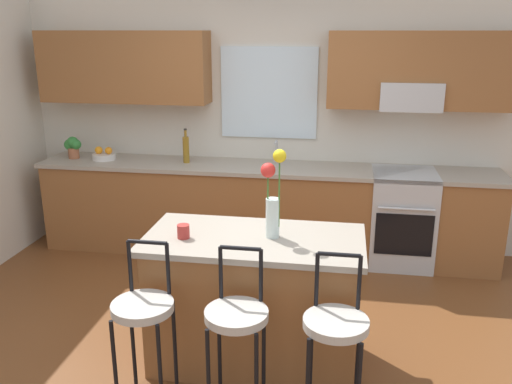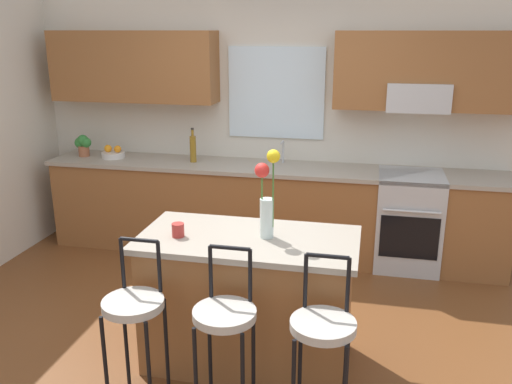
{
  "view_description": "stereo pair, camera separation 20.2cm",
  "coord_description": "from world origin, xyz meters",
  "px_view_note": "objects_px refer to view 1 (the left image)",
  "views": [
    {
      "loc": [
        0.76,
        -3.37,
        2.21
      ],
      "look_at": [
        0.11,
        0.55,
        1.0
      ],
      "focal_mm": 37.56,
      "sensor_mm": 36.0,
      "label": 1
    },
    {
      "loc": [
        0.95,
        -3.33,
        2.21
      ],
      "look_at": [
        0.11,
        0.55,
        1.0
      ],
      "focal_mm": 37.56,
      "sensor_mm": 36.0,
      "label": 2
    }
  ],
  "objects_px": {
    "kitchen_island": "(254,300)",
    "mug_ceramic": "(183,231)",
    "oven_range": "(401,218)",
    "bar_stool_middle": "(237,322)",
    "flower_vase": "(273,197)",
    "bar_stool_near": "(143,314)",
    "bottle_olive_oil": "(186,149)",
    "fruit_bowl_oranges": "(104,155)",
    "bar_stool_far": "(336,331)",
    "potted_plant_small": "(73,146)"
  },
  "relations": [
    {
      "from": "fruit_bowl_oranges",
      "to": "potted_plant_small",
      "type": "xyz_separation_m",
      "value": [
        -0.34,
        0.0,
        0.09
      ]
    },
    {
      "from": "bar_stool_near",
      "to": "bottle_olive_oil",
      "type": "xyz_separation_m",
      "value": [
        -0.46,
        2.46,
        0.43
      ]
    },
    {
      "from": "oven_range",
      "to": "bar_stool_far",
      "type": "bearing_deg",
      "value": -103.48
    },
    {
      "from": "kitchen_island",
      "to": "flower_vase",
      "type": "height_order",
      "value": "flower_vase"
    },
    {
      "from": "kitchen_island",
      "to": "mug_ceramic",
      "type": "xyz_separation_m",
      "value": [
        -0.45,
        -0.09,
        0.5
      ]
    },
    {
      "from": "bar_stool_near",
      "to": "bar_stool_middle",
      "type": "bearing_deg",
      "value": 0.0
    },
    {
      "from": "kitchen_island",
      "to": "fruit_bowl_oranges",
      "type": "relative_size",
      "value": 5.95
    },
    {
      "from": "mug_ceramic",
      "to": "fruit_bowl_oranges",
      "type": "height_order",
      "value": "fruit_bowl_oranges"
    },
    {
      "from": "bar_stool_middle",
      "to": "mug_ceramic",
      "type": "xyz_separation_m",
      "value": [
        -0.45,
        0.49,
        0.33
      ]
    },
    {
      "from": "bar_stool_far",
      "to": "bottle_olive_oil",
      "type": "bearing_deg",
      "value": 122.34
    },
    {
      "from": "kitchen_island",
      "to": "bottle_olive_oil",
      "type": "distance_m",
      "value": 2.22
    },
    {
      "from": "bar_stool_middle",
      "to": "bar_stool_far",
      "type": "relative_size",
      "value": 1.0
    },
    {
      "from": "bar_stool_middle",
      "to": "bar_stool_far",
      "type": "distance_m",
      "value": 0.55
    },
    {
      "from": "flower_vase",
      "to": "potted_plant_small",
      "type": "xyz_separation_m",
      "value": [
        -2.35,
        1.87,
        -0.14
      ]
    },
    {
      "from": "bar_stool_near",
      "to": "flower_vase",
      "type": "relative_size",
      "value": 1.78
    },
    {
      "from": "flower_vase",
      "to": "potted_plant_small",
      "type": "height_order",
      "value": "flower_vase"
    },
    {
      "from": "bar_stool_middle",
      "to": "mug_ceramic",
      "type": "relative_size",
      "value": 11.58
    },
    {
      "from": "mug_ceramic",
      "to": "bar_stool_near",
      "type": "bearing_deg",
      "value": -102.09
    },
    {
      "from": "flower_vase",
      "to": "bottle_olive_oil",
      "type": "xyz_separation_m",
      "value": [
        -1.13,
        1.86,
        -0.13
      ]
    },
    {
      "from": "oven_range",
      "to": "mug_ceramic",
      "type": "distance_m",
      "value": 2.56
    },
    {
      "from": "kitchen_island",
      "to": "bar_stool_near",
      "type": "relative_size",
      "value": 1.37
    },
    {
      "from": "bottle_olive_oil",
      "to": "mug_ceramic",
      "type": "bearing_deg",
      "value": -74.05
    },
    {
      "from": "oven_range",
      "to": "kitchen_island",
      "type": "distance_m",
      "value": 2.18
    },
    {
      "from": "bar_stool_far",
      "to": "bottle_olive_oil",
      "type": "height_order",
      "value": "bottle_olive_oil"
    },
    {
      "from": "fruit_bowl_oranges",
      "to": "potted_plant_small",
      "type": "height_order",
      "value": "potted_plant_small"
    },
    {
      "from": "flower_vase",
      "to": "bottle_olive_oil",
      "type": "height_order",
      "value": "flower_vase"
    },
    {
      "from": "fruit_bowl_oranges",
      "to": "bottle_olive_oil",
      "type": "bearing_deg",
      "value": 0.0
    },
    {
      "from": "flower_vase",
      "to": "mug_ceramic",
      "type": "relative_size",
      "value": 6.5
    },
    {
      "from": "bar_stool_far",
      "to": "kitchen_island",
      "type": "bearing_deg",
      "value": 133.47
    },
    {
      "from": "oven_range",
      "to": "bar_stool_middle",
      "type": "height_order",
      "value": "bar_stool_middle"
    },
    {
      "from": "bar_stool_near",
      "to": "flower_vase",
      "type": "height_order",
      "value": "flower_vase"
    },
    {
      "from": "fruit_bowl_oranges",
      "to": "flower_vase",
      "type": "bearing_deg",
      "value": -42.85
    },
    {
      "from": "mug_ceramic",
      "to": "bottle_olive_oil",
      "type": "height_order",
      "value": "bottle_olive_oil"
    },
    {
      "from": "oven_range",
      "to": "fruit_bowl_oranges",
      "type": "height_order",
      "value": "fruit_bowl_oranges"
    },
    {
      "from": "bar_stool_near",
      "to": "flower_vase",
      "type": "bearing_deg",
      "value": 41.81
    },
    {
      "from": "potted_plant_small",
      "to": "flower_vase",
      "type": "bearing_deg",
      "value": -38.48
    },
    {
      "from": "bar_stool_near",
      "to": "bar_stool_far",
      "type": "relative_size",
      "value": 1.0
    },
    {
      "from": "bar_stool_near",
      "to": "fruit_bowl_oranges",
      "type": "distance_m",
      "value": 2.82
    },
    {
      "from": "bar_stool_far",
      "to": "fruit_bowl_oranges",
      "type": "height_order",
      "value": "fruit_bowl_oranges"
    },
    {
      "from": "bar_stool_near",
      "to": "fruit_bowl_oranges",
      "type": "height_order",
      "value": "fruit_bowl_oranges"
    },
    {
      "from": "bar_stool_near",
      "to": "bar_stool_far",
      "type": "height_order",
      "value": "same"
    },
    {
      "from": "bar_stool_middle",
      "to": "fruit_bowl_oranges",
      "type": "relative_size",
      "value": 4.34
    },
    {
      "from": "bar_stool_middle",
      "to": "flower_vase",
      "type": "relative_size",
      "value": 1.78
    },
    {
      "from": "oven_range",
      "to": "kitchen_island",
      "type": "xyz_separation_m",
      "value": [
        -1.13,
        -1.86,
        0.0
      ]
    },
    {
      "from": "flower_vase",
      "to": "potted_plant_small",
      "type": "bearing_deg",
      "value": 141.52
    },
    {
      "from": "kitchen_island",
      "to": "mug_ceramic",
      "type": "relative_size",
      "value": 15.86
    },
    {
      "from": "kitchen_island",
      "to": "fruit_bowl_oranges",
      "type": "bearing_deg",
      "value": 135.14
    },
    {
      "from": "kitchen_island",
      "to": "mug_ceramic",
      "type": "height_order",
      "value": "mug_ceramic"
    },
    {
      "from": "bottle_olive_oil",
      "to": "potted_plant_small",
      "type": "xyz_separation_m",
      "value": [
        -1.22,
        0.0,
        -0.01
      ]
    },
    {
      "from": "potted_plant_small",
      "to": "mug_ceramic",
      "type": "bearing_deg",
      "value": -47.9
    }
  ]
}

